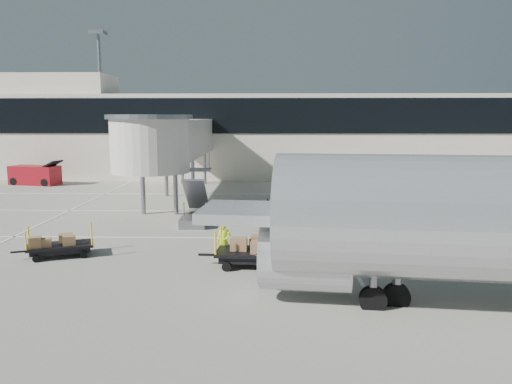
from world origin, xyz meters
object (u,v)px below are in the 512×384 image
baggage_tug (295,208)px  suitcase_cart (295,222)px  ground_worker (224,241)px  minivan (361,184)px  box_cart_far (59,246)px  box_cart_near (256,251)px  belt_loader (35,175)px

baggage_tug → suitcase_cart: baggage_tug is taller
ground_worker → minivan: 18.75m
baggage_tug → suitcase_cart: 3.83m
box_cart_far → minivan: bearing=25.3°
box_cart_near → box_cart_far: (-8.40, 1.14, -0.15)m
box_cart_far → ground_worker: bearing=-23.1°
box_cart_near → belt_loader: size_ratio=0.84×
minivan → box_cart_near: bearing=-129.2°
suitcase_cart → belt_loader: 28.29m
box_cart_far → minivan: (15.76, 16.30, 0.51)m
ground_worker → minivan: size_ratio=0.35×
suitcase_cart → ground_worker: bearing=-110.5°
baggage_tug → box_cart_near: bearing=-102.7°
suitcase_cart → box_cart_near: suitcase_cart is taller
ground_worker → belt_loader: size_ratio=0.34×
suitcase_cart → belt_loader: (-21.87, 17.93, 0.25)m
suitcase_cart → box_cart_far: (-10.25, -4.73, -0.12)m
belt_loader → box_cart_far: bearing=-50.5°
box_cart_far → ground_worker: (7.04, -0.30, 0.35)m
box_cart_near → minivan: bearing=70.5°
box_cart_far → suitcase_cart: bearing=4.1°
box_cart_near → minivan: size_ratio=0.88×
suitcase_cart → belt_loader: bearing=152.8°
baggage_tug → box_cart_near: size_ratio=0.63×
suitcase_cart → box_cart_far: size_ratio=1.26×
minivan → belt_loader: size_ratio=0.96×
baggage_tug → minivan: (5.31, 7.74, 0.37)m
box_cart_near → box_cart_far: box_cart_near is taller
minivan → belt_loader: belt_loader is taller
baggage_tug → belt_loader: belt_loader is taller
baggage_tug → box_cart_far: baggage_tug is taller
suitcase_cart → minivan: bearing=76.6°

